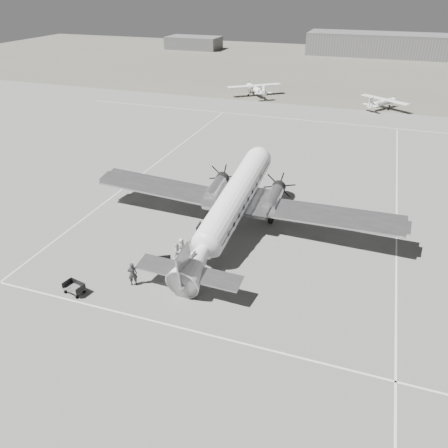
{
  "coord_description": "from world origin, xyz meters",
  "views": [
    {
      "loc": [
        8.22,
        -34.65,
        21.19
      ],
      "look_at": [
        -2.89,
        -2.75,
        2.2
      ],
      "focal_mm": 35.0,
      "sensor_mm": 36.0,
      "label": 1
    }
  ],
  "objects_px": {
    "dc3_airliner": "(231,207)",
    "ground_crew": "(133,274)",
    "baggage_cart_near": "(162,264)",
    "shed_secondary": "(194,43)",
    "hangar_main": "(376,44)",
    "baggage_cart_far": "(74,288)",
    "light_plane_left": "(255,90)",
    "light_plane_right": "(383,103)",
    "passenger": "(181,247)",
    "ramp_agent": "(178,251)"
  },
  "relations": [
    {
      "from": "dc3_airliner",
      "to": "light_plane_left",
      "type": "bearing_deg",
      "value": 105.56
    },
    {
      "from": "ground_crew",
      "to": "ramp_agent",
      "type": "bearing_deg",
      "value": -140.81
    },
    {
      "from": "shed_secondary",
      "to": "light_plane_right",
      "type": "height_order",
      "value": "shed_secondary"
    },
    {
      "from": "light_plane_left",
      "to": "passenger",
      "type": "bearing_deg",
      "value": -117.57
    },
    {
      "from": "dc3_airliner",
      "to": "baggage_cart_far",
      "type": "distance_m",
      "value": 15.28
    },
    {
      "from": "light_plane_right",
      "to": "dc3_airliner",
      "type": "bearing_deg",
      "value": -68.57
    },
    {
      "from": "ground_crew",
      "to": "passenger",
      "type": "distance_m",
      "value": 5.55
    },
    {
      "from": "baggage_cart_far",
      "to": "hangar_main",
      "type": "bearing_deg",
      "value": 94.84
    },
    {
      "from": "passenger",
      "to": "hangar_main",
      "type": "bearing_deg",
      "value": 19.16
    },
    {
      "from": "dc3_airliner",
      "to": "ramp_agent",
      "type": "distance_m",
      "value": 6.52
    },
    {
      "from": "ramp_agent",
      "to": "passenger",
      "type": "xyz_separation_m",
      "value": [
        0.03,
        0.65,
        0.01
      ]
    },
    {
      "from": "ramp_agent",
      "to": "baggage_cart_near",
      "type": "bearing_deg",
      "value": -168.65
    },
    {
      "from": "hangar_main",
      "to": "passenger",
      "type": "bearing_deg",
      "value": -94.96
    },
    {
      "from": "light_plane_left",
      "to": "baggage_cart_near",
      "type": "distance_m",
      "value": 63.01
    },
    {
      "from": "hangar_main",
      "to": "shed_secondary",
      "type": "xyz_separation_m",
      "value": [
        -60.0,
        -5.0,
        -1.3
      ]
    },
    {
      "from": "ground_crew",
      "to": "baggage_cart_near",
      "type": "bearing_deg",
      "value": -141.65
    },
    {
      "from": "shed_secondary",
      "to": "passenger",
      "type": "distance_m",
      "value": 130.08
    },
    {
      "from": "baggage_cart_near",
      "to": "dc3_airliner",
      "type": "bearing_deg",
      "value": 35.2
    },
    {
      "from": "ramp_agent",
      "to": "passenger",
      "type": "height_order",
      "value": "passenger"
    },
    {
      "from": "dc3_airliner",
      "to": "baggage_cart_far",
      "type": "bearing_deg",
      "value": -122.48
    },
    {
      "from": "passenger",
      "to": "ramp_agent",
      "type": "bearing_deg",
      "value": -158.12
    },
    {
      "from": "baggage_cart_near",
      "to": "ground_crew",
      "type": "distance_m",
      "value": 3.01
    },
    {
      "from": "baggage_cart_far",
      "to": "dc3_airliner",
      "type": "bearing_deg",
      "value": 67.17
    },
    {
      "from": "baggage_cart_near",
      "to": "baggage_cart_far",
      "type": "height_order",
      "value": "baggage_cart_near"
    },
    {
      "from": "ground_crew",
      "to": "passenger",
      "type": "xyz_separation_m",
      "value": [
        1.84,
        5.23,
        -0.22
      ]
    },
    {
      "from": "dc3_airliner",
      "to": "shed_secondary",
      "type": "bearing_deg",
      "value": 116.48
    },
    {
      "from": "dc3_airliner",
      "to": "ground_crew",
      "type": "xyz_separation_m",
      "value": [
        -4.84,
        -9.93,
        -1.93
      ]
    },
    {
      "from": "dc3_airliner",
      "to": "passenger",
      "type": "bearing_deg",
      "value": -120.39
    },
    {
      "from": "ground_crew",
      "to": "hangar_main",
      "type": "bearing_deg",
      "value": -124.81
    },
    {
      "from": "baggage_cart_near",
      "to": "passenger",
      "type": "bearing_deg",
      "value": 46.69
    },
    {
      "from": "light_plane_left",
      "to": "dc3_airliner",
      "type": "bearing_deg",
      "value": -113.78
    },
    {
      "from": "dc3_airliner",
      "to": "light_plane_right",
      "type": "relative_size",
      "value": 3.13
    },
    {
      "from": "hangar_main",
      "to": "shed_secondary",
      "type": "height_order",
      "value": "hangar_main"
    },
    {
      "from": "baggage_cart_far",
      "to": "passenger",
      "type": "height_order",
      "value": "passenger"
    },
    {
      "from": "hangar_main",
      "to": "light_plane_left",
      "type": "height_order",
      "value": "hangar_main"
    },
    {
      "from": "baggage_cart_near",
      "to": "ramp_agent",
      "type": "distance_m",
      "value": 1.99
    },
    {
      "from": "hangar_main",
      "to": "baggage_cart_far",
      "type": "relative_size",
      "value": 25.65
    },
    {
      "from": "shed_secondary",
      "to": "baggage_cart_far",
      "type": "distance_m",
      "value": 135.34
    },
    {
      "from": "passenger",
      "to": "ground_crew",
      "type": "bearing_deg",
      "value": -175.21
    },
    {
      "from": "dc3_airliner",
      "to": "light_plane_left",
      "type": "distance_m",
      "value": 56.67
    },
    {
      "from": "shed_secondary",
      "to": "baggage_cart_near",
      "type": "bearing_deg",
      "value": -68.51
    },
    {
      "from": "ramp_agent",
      "to": "baggage_cart_far",
      "type": "bearing_deg",
      "value": 173.39
    },
    {
      "from": "hangar_main",
      "to": "light_plane_right",
      "type": "height_order",
      "value": "hangar_main"
    },
    {
      "from": "light_plane_left",
      "to": "light_plane_right",
      "type": "bearing_deg",
      "value": -42.27
    },
    {
      "from": "passenger",
      "to": "baggage_cart_near",
      "type": "bearing_deg",
      "value": -171.7
    },
    {
      "from": "dc3_airliner",
      "to": "ground_crew",
      "type": "height_order",
      "value": "dc3_airliner"
    },
    {
      "from": "light_plane_left",
      "to": "ramp_agent",
      "type": "distance_m",
      "value": 61.29
    },
    {
      "from": "passenger",
      "to": "light_plane_right",
      "type": "bearing_deg",
      "value": 9.36
    },
    {
      "from": "hangar_main",
      "to": "passenger",
      "type": "relative_size",
      "value": 26.36
    },
    {
      "from": "baggage_cart_near",
      "to": "passenger",
      "type": "xyz_separation_m",
      "value": [
        0.71,
        2.49,
        0.32
      ]
    }
  ]
}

